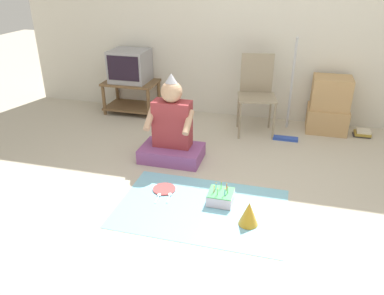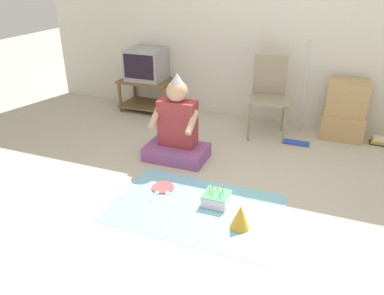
{
  "view_description": "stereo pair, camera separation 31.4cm",
  "coord_description": "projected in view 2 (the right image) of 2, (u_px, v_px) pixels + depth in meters",
  "views": [
    {
      "loc": [
        0.35,
        -2.51,
        1.77
      ],
      "look_at": [
        -0.42,
        0.34,
        0.35
      ],
      "focal_mm": 35.0,
      "sensor_mm": 36.0,
      "label": 1
    },
    {
      "loc": [
        0.64,
        -2.41,
        1.77
      ],
      "look_at": [
        -0.42,
        0.34,
        0.35
      ],
      "focal_mm": 35.0,
      "sensor_mm": 36.0,
      "label": 2
    }
  ],
  "objects": [
    {
      "name": "party_cloth",
      "position": [
        196.0,
        208.0,
        3.05
      ],
      "size": [
        1.36,
        0.9,
        0.01
      ],
      "color": "#7FC6E0",
      "rests_on": "ground_plane"
    },
    {
      "name": "birthday_cake",
      "position": [
        216.0,
        198.0,
        3.08
      ],
      "size": [
        0.21,
        0.21,
        0.16
      ],
      "color": "silver",
      "rests_on": "party_cloth"
    },
    {
      "name": "tv_stand",
      "position": [
        147.0,
        92.0,
        5.06
      ],
      "size": [
        0.69,
        0.46,
        0.42
      ],
      "color": "brown",
      "rests_on": "ground_plane"
    },
    {
      "name": "folding_chair",
      "position": [
        269.0,
        91.0,
        4.23
      ],
      "size": [
        0.49,
        0.47,
        0.9
      ],
      "color": "gray",
      "rests_on": "ground_plane"
    },
    {
      "name": "plastic_spoon_near",
      "position": [
        167.0,
        194.0,
        3.22
      ],
      "size": [
        0.04,
        0.15,
        0.01
      ],
      "color": "white",
      "rests_on": "party_cloth"
    },
    {
      "name": "party_hat_blue",
      "position": [
        240.0,
        217.0,
        2.78
      ],
      "size": [
        0.15,
        0.15,
        0.19
      ],
      "color": "gold",
      "rests_on": "party_cloth"
    },
    {
      "name": "paper_plate",
      "position": [
        163.0,
        187.0,
        3.32
      ],
      "size": [
        0.2,
        0.2,
        0.01
      ],
      "color": "#D84C4C",
      "rests_on": "party_cloth"
    },
    {
      "name": "ground_plane",
      "position": [
        225.0,
        212.0,
        3.01
      ],
      "size": [
        16.0,
        16.0,
        0.0
      ],
      "primitive_type": "plane",
      "color": "#BCB29E"
    },
    {
      "name": "person_seated",
      "position": [
        177.0,
        132.0,
        3.74
      ],
      "size": [
        0.61,
        0.4,
        0.88
      ],
      "color": "#8C4C8C",
      "rests_on": "ground_plane"
    },
    {
      "name": "cardboard_box_stack",
      "position": [
        345.0,
        111.0,
        4.23
      ],
      "size": [
        0.46,
        0.4,
        0.65
      ],
      "color": "tan",
      "rests_on": "ground_plane"
    },
    {
      "name": "dust_mop",
      "position": [
        301.0,
        114.0,
        4.09
      ],
      "size": [
        0.28,
        0.38,
        1.14
      ],
      "color": "#2D4CB2",
      "rests_on": "ground_plane"
    },
    {
      "name": "tv",
      "position": [
        146.0,
        65.0,
        4.9
      ],
      "size": [
        0.47,
        0.43,
        0.41
      ],
      "color": "#99999E",
      "rests_on": "tv_stand"
    },
    {
      "name": "book_pile",
      "position": [
        379.0,
        141.0,
        4.15
      ],
      "size": [
        0.19,
        0.15,
        0.08
      ],
      "color": "#333338",
      "rests_on": "ground_plane"
    },
    {
      "name": "wall_back",
      "position": [
        284.0,
        16.0,
        4.29
      ],
      "size": [
        6.4,
        0.06,
        2.55
      ],
      "color": "beige",
      "rests_on": "ground_plane"
    },
    {
      "name": "plastic_spoon_far",
      "position": [
        156.0,
        194.0,
        3.23
      ],
      "size": [
        0.04,
        0.15,
        0.01
      ],
      "color": "white",
      "rests_on": "party_cloth"
    }
  ]
}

